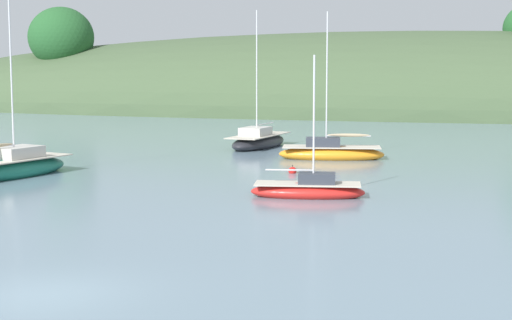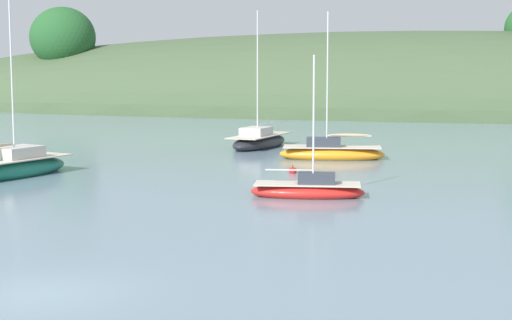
# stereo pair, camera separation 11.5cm
# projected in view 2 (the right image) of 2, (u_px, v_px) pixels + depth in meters

# --- Properties ---
(ground_plane) EXTENTS (400.00, 400.00, 0.00)m
(ground_plane) POSITION_uv_depth(u_px,v_px,m) (45.00, 294.00, 20.74)
(ground_plane) COLOR slate
(far_shoreline_hill) EXTENTS (150.00, 36.00, 24.02)m
(far_shoreline_hill) POSITION_uv_depth(u_px,v_px,m) (394.00, 111.00, 100.65)
(far_shoreline_hill) COLOR #425638
(far_shoreline_hill) RESTS_ON ground
(sailboat_teal_outer) EXTENTS (3.47, 7.66, 9.87)m
(sailboat_teal_outer) POSITION_uv_depth(u_px,v_px,m) (259.00, 141.00, 57.70)
(sailboat_teal_outer) COLOR #232328
(sailboat_teal_outer) RESTS_ON ground
(sailboat_navy_dinghy) EXTENTS (6.85, 3.39, 9.31)m
(sailboat_navy_dinghy) POSITION_uv_depth(u_px,v_px,m) (331.00, 152.00, 50.55)
(sailboat_navy_dinghy) COLOR orange
(sailboat_navy_dinghy) RESTS_ON ground
(sailboat_white_near) EXTENTS (4.40, 8.14, 10.58)m
(sailboat_white_near) POSITION_uv_depth(u_px,v_px,m) (10.00, 168.00, 42.60)
(sailboat_white_near) COLOR #196B56
(sailboat_white_near) RESTS_ON ground
(sailboat_red_portside) EXTENTS (5.29, 2.56, 6.44)m
(sailboat_red_portside) POSITION_uv_depth(u_px,v_px,m) (308.00, 190.00, 36.00)
(sailboat_red_portside) COLOR red
(sailboat_red_portside) RESTS_ON ground
(mooring_buoy_inner) EXTENTS (0.44, 0.44, 0.54)m
(mooring_buoy_inner) POSITION_uv_depth(u_px,v_px,m) (293.00, 171.00, 43.96)
(mooring_buoy_inner) COLOR red
(mooring_buoy_inner) RESTS_ON ground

